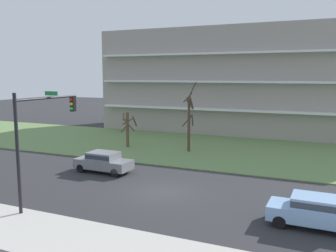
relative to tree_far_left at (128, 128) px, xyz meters
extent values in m
plane|color=#2D2D30|center=(9.18, -11.64, -2.02)|extent=(160.00, 160.00, 0.00)
cube|color=#BCB7AD|center=(9.18, -19.64, -1.95)|extent=(80.00, 4.00, 0.15)
cube|color=#66844C|center=(9.18, 2.36, -1.98)|extent=(80.00, 16.00, 0.08)
cube|color=#9E938C|center=(9.18, 16.08, 4.56)|extent=(38.04, 11.45, 13.16)
cube|color=white|center=(9.18, 9.91, 1.27)|extent=(36.52, 0.90, 0.24)
cube|color=white|center=(9.18, 9.91, 4.56)|extent=(36.52, 0.90, 0.24)
cube|color=white|center=(9.18, 9.91, 7.85)|extent=(36.52, 0.90, 0.24)
cylinder|color=brown|center=(-0.04, 0.00, -0.21)|extent=(0.32, 0.32, 3.63)
cylinder|color=brown|center=(0.36, -0.41, 0.40)|extent=(0.99, 0.98, 1.44)
cylinder|color=brown|center=(-0.38, -0.18, 1.18)|extent=(0.52, 0.82, 0.75)
cylinder|color=brown|center=(-0.28, 0.46, 0.58)|extent=(1.06, 0.63, 0.75)
cylinder|color=brown|center=(0.69, 0.21, 0.71)|extent=(0.58, 1.58, 1.24)
cylinder|color=brown|center=(-0.49, 0.02, -0.15)|extent=(0.18, 0.97, 0.60)
cylinder|color=#4C3828|center=(6.47, 0.39, 0.54)|extent=(0.27, 0.27, 5.13)
cylinder|color=#4C3828|center=(6.68, 0.29, 2.65)|extent=(0.36, 0.57, 1.04)
cylinder|color=#4C3828|center=(6.16, 0.79, 0.96)|extent=(0.94, 0.78, 1.20)
cylinder|color=#4C3828|center=(6.21, 0.72, 3.19)|extent=(0.80, 0.67, 0.91)
cylinder|color=#4C3828|center=(6.52, 0.87, 3.71)|extent=(1.08, 0.23, 1.93)
cylinder|color=#4C3828|center=(6.76, 0.34, 2.75)|extent=(0.25, 0.71, 1.29)
cylinder|color=#4C3828|center=(6.80, 0.46, 1.09)|extent=(0.28, 0.79, 1.19)
cube|color=#8CB2E0|center=(18.27, -13.64, -1.35)|extent=(4.43, 1.87, 0.70)
cube|color=#8CB2E0|center=(18.27, -13.64, -0.73)|extent=(2.23, 1.69, 0.55)
cube|color=#2D3847|center=(18.27, -13.64, -0.73)|extent=(2.18, 1.73, 0.30)
cylinder|color=black|center=(16.74, -12.83, -1.70)|extent=(0.64, 0.23, 0.64)
cylinder|color=black|center=(16.72, -14.41, -1.70)|extent=(0.64, 0.23, 0.64)
cube|color=slate|center=(3.14, -9.14, -1.35)|extent=(4.44, 1.89, 0.70)
cube|color=slate|center=(3.14, -9.14, -0.73)|extent=(2.23, 1.70, 0.55)
cube|color=#2D3847|center=(3.14, -9.14, -0.73)|extent=(2.19, 1.74, 0.30)
cylinder|color=black|center=(1.59, -9.90, -1.70)|extent=(0.64, 0.23, 0.64)
cylinder|color=black|center=(1.62, -8.32, -1.70)|extent=(0.64, 0.23, 0.64)
cylinder|color=black|center=(4.67, -9.96, -1.70)|extent=(0.64, 0.23, 0.64)
cylinder|color=black|center=(4.70, -8.38, -1.70)|extent=(0.64, 0.23, 0.64)
cylinder|color=black|center=(4.06, -18.24, 1.21)|extent=(0.18, 0.18, 6.46)
cylinder|color=black|center=(4.06, -15.80, 4.04)|extent=(0.12, 4.88, 0.12)
cube|color=black|center=(4.06, -13.66, 3.54)|extent=(0.28, 0.28, 0.90)
sphere|color=red|center=(4.06, -13.81, 3.84)|extent=(0.20, 0.20, 0.20)
sphere|color=#F2A519|center=(4.06, -13.81, 3.56)|extent=(0.20, 0.20, 0.20)
sphere|color=green|center=(4.06, -13.81, 3.28)|extent=(0.20, 0.20, 0.20)
cube|color=#197238|center=(4.06, -15.56, 4.29)|extent=(0.90, 0.04, 0.24)
camera|label=1|loc=(18.60, -31.97, 5.32)|focal=39.13mm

